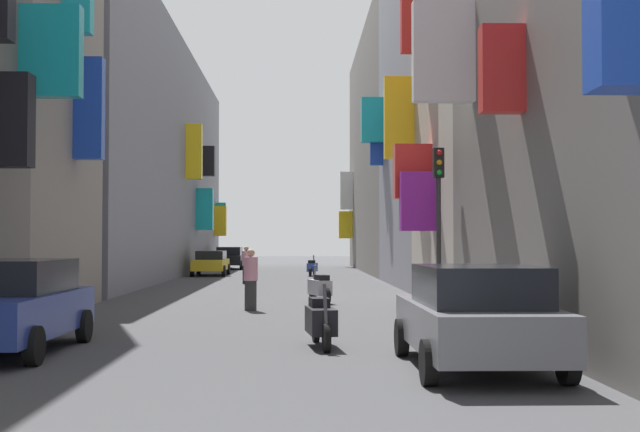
% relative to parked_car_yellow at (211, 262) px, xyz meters
% --- Properties ---
extents(ground_plane, '(140.00, 140.00, 0.00)m').
position_rel_parked_car_yellow_xyz_m(ground_plane, '(3.70, -12.27, -0.72)').
color(ground_plane, '#424244').
extents(building_left_mid_c, '(7.14, 36.36, 12.51)m').
position_rel_parked_car_yellow_xyz_m(building_left_mid_c, '(-4.29, -0.43, 5.54)').
color(building_left_mid_c, gray).
rests_on(building_left_mid_c, ground).
extents(building_right_mid_a, '(7.10, 7.68, 12.18)m').
position_rel_parked_car_yellow_xyz_m(building_right_mid_a, '(11.68, -20.24, 5.37)').
color(building_right_mid_a, '#B2A899').
rests_on(building_right_mid_a, ground).
extents(building_right_mid_b, '(7.03, 11.41, 16.52)m').
position_rel_parked_car_yellow_xyz_m(building_right_mid_b, '(11.70, -10.70, 7.54)').
color(building_right_mid_b, gray).
rests_on(building_right_mid_b, ground).
extents(building_right_mid_c, '(6.99, 22.73, 14.81)m').
position_rel_parked_car_yellow_xyz_m(building_right_mid_c, '(11.70, 6.38, 6.69)').
color(building_right_mid_c, slate).
rests_on(building_right_mid_c, ground).
extents(parked_car_yellow, '(1.84, 4.33, 1.34)m').
position_rel_parked_car_yellow_xyz_m(parked_car_yellow, '(0.00, 0.00, 0.00)').
color(parked_car_yellow, gold).
rests_on(parked_car_yellow, ground).
extents(parked_car_grey, '(1.98, 4.19, 1.50)m').
position_rel_parked_car_yellow_xyz_m(parked_car_grey, '(7.32, -33.07, 0.07)').
color(parked_car_grey, slate).
rests_on(parked_car_grey, ground).
extents(parked_car_blue, '(1.94, 4.35, 1.54)m').
position_rel_parked_car_yellow_xyz_m(parked_car_blue, '(-0.06, -31.08, 0.09)').
color(parked_car_blue, navy).
rests_on(parked_car_blue, ground).
extents(parked_car_black, '(1.96, 4.28, 1.48)m').
position_rel_parked_car_yellow_xyz_m(parked_car_black, '(0.14, 10.42, 0.06)').
color(parked_car_black, black).
rests_on(parked_car_black, ground).
extents(scooter_black, '(0.56, 1.91, 1.13)m').
position_rel_parked_car_yellow_xyz_m(scooter_black, '(5.14, -30.48, -0.25)').
color(scooter_black, black).
rests_on(scooter_black, ground).
extents(scooter_silver, '(0.73, 1.80, 1.13)m').
position_rel_parked_car_yellow_xyz_m(scooter_silver, '(5.40, -20.15, -0.25)').
color(scooter_silver, '#ADADB2').
rests_on(scooter_silver, ground).
extents(scooter_blue, '(0.62, 1.94, 1.13)m').
position_rel_parked_car_yellow_xyz_m(scooter_blue, '(5.51, -0.83, -0.25)').
color(scooter_blue, '#2D4CAD').
rests_on(scooter_blue, ground).
extents(pedestrian_crossing, '(0.49, 0.49, 1.65)m').
position_rel_parked_car_yellow_xyz_m(pedestrian_crossing, '(3.47, -22.85, 0.11)').
color(pedestrian_crossing, '#313131').
rests_on(pedestrian_crossing, ground).
extents(pedestrian_near_left, '(0.47, 0.47, 1.65)m').
position_rel_parked_car_yellow_xyz_m(pedestrian_near_left, '(2.49, -9.06, 0.10)').
color(pedestrian_near_left, black).
rests_on(pedestrian_near_left, ground).
extents(traffic_light_near_corner, '(0.26, 0.34, 4.21)m').
position_rel_parked_car_yellow_xyz_m(traffic_light_near_corner, '(8.29, -24.30, 2.16)').
color(traffic_light_near_corner, '#2D2D2D').
rests_on(traffic_light_near_corner, ground).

